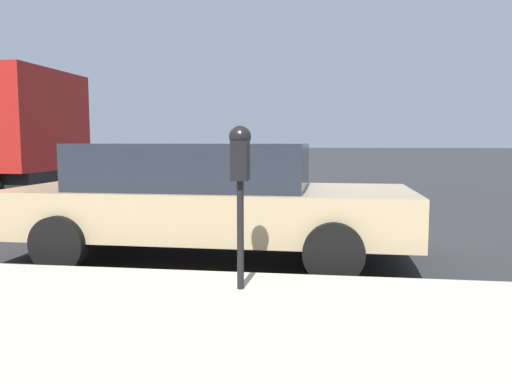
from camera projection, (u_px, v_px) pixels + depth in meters
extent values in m
plane|color=#2B2B2D|center=(238.00, 243.00, 7.16)|extent=(220.00, 220.00, 0.00)
cylinder|color=black|center=(240.00, 235.00, 4.32)|extent=(0.06, 0.06, 0.95)
cube|color=black|center=(240.00, 160.00, 4.26)|extent=(0.20, 0.14, 0.34)
sphere|color=black|center=(240.00, 137.00, 4.24)|extent=(0.19, 0.19, 0.19)
cube|color=#B21919|center=(242.00, 165.00, 4.37)|extent=(0.01, 0.11, 0.12)
cube|color=black|center=(242.00, 151.00, 4.35)|extent=(0.01, 0.10, 0.08)
cube|color=tan|center=(211.00, 210.00, 6.25)|extent=(1.94, 4.93, 0.56)
cube|color=#232833|center=(195.00, 166.00, 6.22)|extent=(1.69, 2.77, 0.55)
cylinder|color=black|center=(333.00, 223.00, 6.98)|extent=(0.23, 0.64, 0.64)
cylinder|color=black|center=(334.00, 253.00, 5.13)|extent=(0.23, 0.64, 0.64)
cylinder|color=black|center=(127.00, 218.00, 7.43)|extent=(0.23, 0.64, 0.64)
cylinder|color=black|center=(59.00, 244.00, 5.58)|extent=(0.23, 0.64, 0.64)
cube|color=#AD1E19|center=(14.00, 121.00, 10.41)|extent=(2.65, 2.09, 2.05)
cylinder|color=black|center=(52.00, 181.00, 11.83)|extent=(0.32, 1.05, 1.04)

